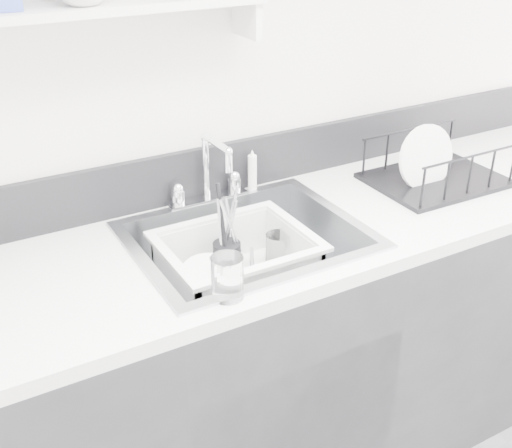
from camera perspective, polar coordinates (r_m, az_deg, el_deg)
counter_run at (r=2.05m, az=-0.71°, el=-12.44°), size 3.20×0.62×0.92m
backsplash at (r=1.99m, az=-4.97°, el=4.56°), size 3.20×0.02×0.16m
sink at (r=1.83m, az=-0.78°, el=-3.53°), size 0.64×0.52×0.20m
faucet at (r=1.95m, az=-4.29°, el=3.50°), size 0.26×0.18×0.23m
side_sprayer at (r=2.02m, az=-0.33°, el=4.77°), size 0.03×0.03×0.14m
wall_shelf at (r=1.67m, az=-16.10°, el=17.52°), size 1.00×0.16×0.12m
wash_tub at (r=1.82m, az=-1.72°, el=-3.61°), size 0.43×0.36×0.16m
plate_stack at (r=1.78m, az=-3.24°, el=-5.89°), size 0.26×0.25×0.10m
utensil_cup at (r=1.87m, az=-2.62°, el=-2.87°), size 0.08×0.08×0.27m
ladle at (r=1.84m, az=-1.84°, el=-4.29°), size 0.28×0.21×0.08m
tumbler_in_tub at (r=1.92m, az=1.95°, el=-2.33°), size 0.09×0.09×0.10m
tumbler_counter at (r=1.50m, az=-2.56°, el=-4.76°), size 0.10×0.10×0.11m
dish_rack at (r=2.17m, az=15.85°, el=5.44°), size 0.43×0.33×0.15m
bowl_small at (r=1.84m, az=1.69°, el=-4.88°), size 0.16×0.16×0.04m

